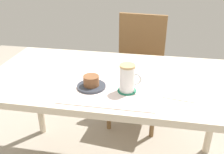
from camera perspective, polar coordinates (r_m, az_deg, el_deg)
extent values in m
cylinder|color=beige|center=(1.99, -16.56, -4.23)|extent=(0.05, 0.05, 0.67)
cylinder|color=beige|center=(1.85, 22.21, -7.69)|extent=(0.05, 0.05, 0.67)
cube|color=beige|center=(1.38, 0.43, -0.53)|extent=(1.39, 0.71, 0.04)
cylinder|color=brown|center=(1.96, 9.34, -8.48)|extent=(0.04, 0.04, 0.41)
cylinder|color=brown|center=(2.01, -0.73, -6.97)|extent=(0.04, 0.04, 0.41)
cylinder|color=brown|center=(2.26, 10.58, -3.49)|extent=(0.04, 0.04, 0.41)
cylinder|color=brown|center=(2.31, 1.84, -2.32)|extent=(0.04, 0.04, 0.41)
cube|color=brown|center=(2.02, 5.52, 0.27)|extent=(0.46, 0.46, 0.04)
cube|color=brown|center=(2.11, 6.85, 8.29)|extent=(0.39, 0.07, 0.44)
cube|color=silver|center=(1.24, -0.33, -2.80)|extent=(0.45, 0.34, 0.00)
cylinder|color=#333842|center=(1.25, -4.72, -2.13)|extent=(0.14, 0.14, 0.01)
cylinder|color=brown|center=(1.24, -4.78, -0.85)|extent=(0.08, 0.08, 0.05)
cylinder|color=#196B4C|center=(1.22, 3.40, -3.14)|extent=(0.09, 0.09, 0.00)
cylinder|color=white|center=(1.19, 3.48, -0.42)|extent=(0.07, 0.07, 0.12)
cylinder|color=tan|center=(1.16, 3.57, 2.55)|extent=(0.07, 0.07, 0.01)
torus|color=white|center=(1.18, 5.34, -0.46)|extent=(0.06, 0.01, 0.06)
cube|color=white|center=(1.26, 15.39, -3.40)|extent=(0.17, 0.17, 0.00)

